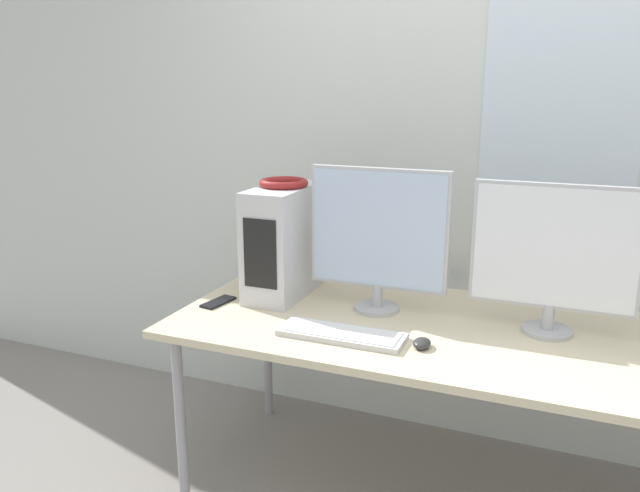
{
  "coord_description": "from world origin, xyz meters",
  "views": [
    {
      "loc": [
        0.23,
        -1.66,
        1.57
      ],
      "look_at": [
        -0.62,
        0.44,
        0.97
      ],
      "focal_mm": 35.0,
      "sensor_mm": 36.0,
      "label": 1
    }
  ],
  "objects_px": {
    "pc_tower": "(285,241)",
    "monitor_main": "(378,235)",
    "keyboard": "(342,334)",
    "headphones": "(284,183)",
    "mouse": "(422,343)",
    "cell_phone": "(218,302)",
    "monitor_right_near": "(554,254)"
  },
  "relations": [
    {
      "from": "monitor_main",
      "to": "keyboard",
      "type": "relative_size",
      "value": 1.26
    },
    {
      "from": "headphones",
      "to": "monitor_right_near",
      "type": "height_order",
      "value": "monitor_right_near"
    },
    {
      "from": "monitor_right_near",
      "to": "mouse",
      "type": "relative_size",
      "value": 6.84
    },
    {
      "from": "pc_tower",
      "to": "keyboard",
      "type": "xyz_separation_m",
      "value": [
        0.38,
        -0.35,
        -0.21
      ]
    },
    {
      "from": "pc_tower",
      "to": "monitor_right_near",
      "type": "xyz_separation_m",
      "value": [
        1.03,
        -0.04,
        0.06
      ]
    },
    {
      "from": "headphones",
      "to": "cell_phone",
      "type": "distance_m",
      "value": 0.54
    },
    {
      "from": "pc_tower",
      "to": "keyboard",
      "type": "relative_size",
      "value": 1.02
    },
    {
      "from": "mouse",
      "to": "headphones",
      "type": "bearing_deg",
      "value": 152.98
    },
    {
      "from": "keyboard",
      "to": "mouse",
      "type": "distance_m",
      "value": 0.28
    },
    {
      "from": "cell_phone",
      "to": "keyboard",
      "type": "bearing_deg",
      "value": -3.59
    },
    {
      "from": "headphones",
      "to": "monitor_right_near",
      "type": "xyz_separation_m",
      "value": [
        1.03,
        -0.05,
        -0.17
      ]
    },
    {
      "from": "pc_tower",
      "to": "cell_phone",
      "type": "height_order",
      "value": "pc_tower"
    },
    {
      "from": "mouse",
      "to": "monitor_right_near",
      "type": "bearing_deg",
      "value": 37.48
    },
    {
      "from": "headphones",
      "to": "monitor_main",
      "type": "height_order",
      "value": "monitor_main"
    },
    {
      "from": "headphones",
      "to": "mouse",
      "type": "relative_size",
      "value": 2.43
    },
    {
      "from": "pc_tower",
      "to": "monitor_main",
      "type": "distance_m",
      "value": 0.42
    },
    {
      "from": "pc_tower",
      "to": "monitor_main",
      "type": "xyz_separation_m",
      "value": [
        0.41,
        -0.05,
        0.07
      ]
    },
    {
      "from": "pc_tower",
      "to": "keyboard",
      "type": "height_order",
      "value": "pc_tower"
    },
    {
      "from": "headphones",
      "to": "cell_phone",
      "type": "height_order",
      "value": "headphones"
    },
    {
      "from": "monitor_right_near",
      "to": "monitor_main",
      "type": "bearing_deg",
      "value": -179.19
    },
    {
      "from": "mouse",
      "to": "cell_phone",
      "type": "xyz_separation_m",
      "value": [
        -0.85,
        0.12,
        -0.01
      ]
    },
    {
      "from": "monitor_right_near",
      "to": "cell_phone",
      "type": "distance_m",
      "value": 1.26
    },
    {
      "from": "pc_tower",
      "to": "cell_phone",
      "type": "bearing_deg",
      "value": -131.78
    },
    {
      "from": "pc_tower",
      "to": "monitor_right_near",
      "type": "distance_m",
      "value": 1.03
    },
    {
      "from": "headphones",
      "to": "mouse",
      "type": "height_order",
      "value": "headphones"
    },
    {
      "from": "monitor_right_near",
      "to": "headphones",
      "type": "bearing_deg",
      "value": 177.46
    },
    {
      "from": "mouse",
      "to": "cell_phone",
      "type": "bearing_deg",
      "value": 172.08
    },
    {
      "from": "keyboard",
      "to": "headphones",
      "type": "bearing_deg",
      "value": 137.12
    },
    {
      "from": "headphones",
      "to": "cell_phone",
      "type": "xyz_separation_m",
      "value": [
        -0.19,
        -0.22,
        -0.46
      ]
    },
    {
      "from": "pc_tower",
      "to": "mouse",
      "type": "bearing_deg",
      "value": -26.96
    },
    {
      "from": "headphones",
      "to": "mouse",
      "type": "distance_m",
      "value": 0.86
    },
    {
      "from": "monitor_main",
      "to": "cell_phone",
      "type": "bearing_deg",
      "value": -165.06
    }
  ]
}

